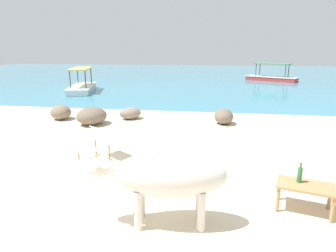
{
  "coord_description": "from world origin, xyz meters",
  "views": [
    {
      "loc": [
        1.17,
        -3.32,
        2.28
      ],
      "look_at": [
        0.21,
        3.0,
        0.55
      ],
      "focal_mm": 30.23,
      "sensor_mm": 36.0,
      "label": 1
    }
  ],
  "objects_px": {
    "bottle": "(300,174)",
    "boat_white": "(82,87)",
    "cow": "(166,176)",
    "low_bench_table": "(305,189)",
    "boat_red": "(271,77)",
    "deck_chair_near": "(100,141)"
  },
  "relations": [
    {
      "from": "cow",
      "to": "boat_red",
      "type": "relative_size",
      "value": 0.49
    },
    {
      "from": "boat_red",
      "to": "low_bench_table",
      "type": "bearing_deg",
      "value": -69.79
    },
    {
      "from": "bottle",
      "to": "deck_chair_near",
      "type": "relative_size",
      "value": 0.32
    },
    {
      "from": "bottle",
      "to": "boat_white",
      "type": "distance_m",
      "value": 13.79
    },
    {
      "from": "cow",
      "to": "low_bench_table",
      "type": "height_order",
      "value": "cow"
    },
    {
      "from": "low_bench_table",
      "to": "boat_red",
      "type": "height_order",
      "value": "boat_red"
    },
    {
      "from": "boat_red",
      "to": "boat_white",
      "type": "distance_m",
      "value": 13.75
    },
    {
      "from": "cow",
      "to": "low_bench_table",
      "type": "xyz_separation_m",
      "value": [
        1.9,
        0.6,
        -0.35
      ]
    },
    {
      "from": "low_bench_table",
      "to": "boat_white",
      "type": "distance_m",
      "value": 13.89
    },
    {
      "from": "low_bench_table",
      "to": "bottle",
      "type": "xyz_separation_m",
      "value": [
        -0.08,
        0.07,
        0.18
      ]
    },
    {
      "from": "low_bench_table",
      "to": "boat_white",
      "type": "height_order",
      "value": "boat_white"
    },
    {
      "from": "low_bench_table",
      "to": "bottle",
      "type": "height_order",
      "value": "bottle"
    },
    {
      "from": "cow",
      "to": "boat_white",
      "type": "xyz_separation_m",
      "value": [
        -6.6,
        11.6,
        -0.43
      ]
    },
    {
      "from": "low_bench_table",
      "to": "boat_white",
      "type": "relative_size",
      "value": 0.22
    },
    {
      "from": "low_bench_table",
      "to": "boat_red",
      "type": "xyz_separation_m",
      "value": [
        3.06,
        18.43,
        -0.09
      ]
    },
    {
      "from": "deck_chair_near",
      "to": "boat_white",
      "type": "xyz_separation_m",
      "value": [
        -4.85,
        9.49,
        -0.13
      ]
    },
    {
      "from": "bottle",
      "to": "boat_white",
      "type": "xyz_separation_m",
      "value": [
        -8.42,
        10.92,
        -0.27
      ]
    },
    {
      "from": "boat_red",
      "to": "boat_white",
      "type": "bearing_deg",
      "value": -117.59
    },
    {
      "from": "low_bench_table",
      "to": "boat_red",
      "type": "bearing_deg",
      "value": 95.67
    },
    {
      "from": "low_bench_table",
      "to": "deck_chair_near",
      "type": "xyz_separation_m",
      "value": [
        -3.65,
        1.5,
        0.05
      ]
    },
    {
      "from": "boat_red",
      "to": "cow",
      "type": "bearing_deg",
      "value": -74.97
    },
    {
      "from": "bottle",
      "to": "boat_red",
      "type": "distance_m",
      "value": 18.63
    }
  ]
}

